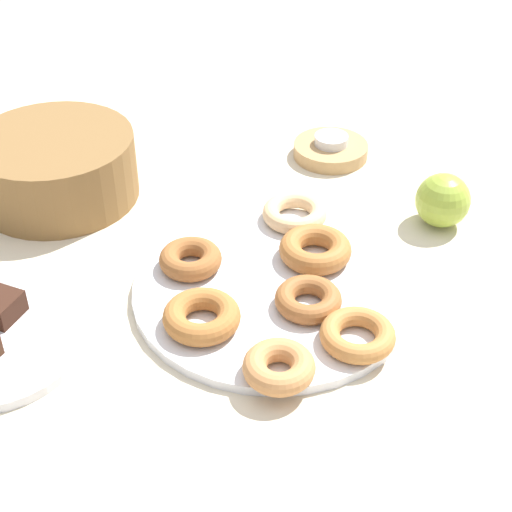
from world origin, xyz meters
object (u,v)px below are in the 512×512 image
at_px(donut_6, 202,316).
at_px(candle_holder, 331,150).
at_px(apple, 443,200).
at_px(donut_5, 279,367).
at_px(donut_4, 295,213).
at_px(brownie_far, 0,307).
at_px(donut_plate, 273,289).
at_px(donut_3, 190,259).
at_px(tealight, 331,140).
at_px(donut_2, 358,335).
at_px(donut_1, 315,249).
at_px(donut_0, 309,298).
at_px(basket, 56,167).

distance_m(donut_6, candle_holder, 0.46).
relative_size(donut_6, apple, 1.20).
xyz_separation_m(donut_5, donut_6, (-0.00, 0.12, 0.00)).
bearing_deg(donut_4, apple, -41.96).
bearing_deg(brownie_far, donut_plate, -35.07).
xyz_separation_m(donut_3, brownie_far, (-0.22, 0.09, 0.00)).
xyz_separation_m(candle_holder, tealight, (0.00, 0.00, 0.02)).
height_order(donut_2, brownie_far, brownie_far).
xyz_separation_m(brownie_far, candle_holder, (0.58, -0.02, -0.02)).
bearing_deg(donut_1, donut_4, 59.61).
relative_size(donut_plate, donut_1, 3.72).
xyz_separation_m(donut_0, donut_2, (-0.01, -0.08, -0.00)).
bearing_deg(candle_holder, donut_2, -135.56).
xyz_separation_m(donut_4, donut_6, (-0.24, -0.07, 0.00)).
distance_m(brownie_far, basket, 0.29).
relative_size(donut_3, donut_4, 0.90).
bearing_deg(donut_2, tealight, 44.44).
bearing_deg(tealight, donut_2, -135.56).
bearing_deg(basket, donut_0, -81.90).
relative_size(donut_1, donut_3, 1.17).
xyz_separation_m(donut_3, donut_4, (0.17, -0.02, -0.00)).
distance_m(donut_6, basket, 0.38).
height_order(donut_plate, donut_5, donut_5).
relative_size(donut_1, donut_2, 1.09).
bearing_deg(tealight, donut_plate, -151.07).
height_order(donut_2, donut_4, same).
bearing_deg(donut_5, donut_2, -15.10).
bearing_deg(brownie_far, donut_1, -28.43).
bearing_deg(tealight, donut_1, -143.60).
bearing_deg(donut_3, apple, -26.13).
bearing_deg(donut_plate, basket, 98.99).
height_order(donut_1, brownie_far, same).
relative_size(donut_4, candle_holder, 0.76).
bearing_deg(donut_4, donut_plate, -147.77).
bearing_deg(donut_6, donut_3, 55.41).
relative_size(donut_6, tealight, 1.72).
relative_size(donut_0, donut_6, 0.89).
xyz_separation_m(donut_1, tealight, (0.23, 0.17, 0.00)).
bearing_deg(donut_2, candle_holder, 44.44).
relative_size(donut_0, donut_1, 0.86).
xyz_separation_m(donut_0, brownie_far, (-0.27, 0.25, 0.00)).
xyz_separation_m(donut_2, basket, (-0.05, 0.52, 0.02)).
xyz_separation_m(donut_0, apple, (0.28, -0.00, 0.01)).
xyz_separation_m(donut_0, candle_holder, (0.31, 0.23, -0.01)).
xyz_separation_m(donut_0, tealight, (0.31, 0.23, 0.00)).
bearing_deg(basket, donut_6, -97.86).
bearing_deg(donut_5, donut_3, 74.40).
bearing_deg(apple, donut_2, -164.25).
distance_m(candle_holder, basket, 0.43).
relative_size(donut_2, apple, 1.14).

